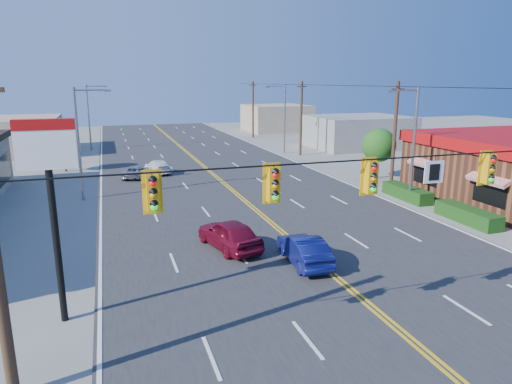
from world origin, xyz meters
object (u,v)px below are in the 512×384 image
object	(u,v)px
signal_span	(399,191)
car_blue	(304,251)
pizza_hut_sign	(50,180)
car_magenta	(229,235)
car_silver	(136,172)
car_white	(158,167)

from	to	relation	value
signal_span	car_blue	size ratio (longest dim) A/B	5.90
pizza_hut_sign	car_magenta	world-z (taller)	pizza_hut_sign
car_magenta	car_silver	distance (m)	19.95
pizza_hut_sign	signal_span	bearing A→B (deg)	-20.19
pizza_hut_sign	car_white	world-z (taller)	pizza_hut_sign
car_silver	pizza_hut_sign	bearing A→B (deg)	98.12
signal_span	car_white	distance (m)	30.85
signal_span	car_magenta	distance (m)	10.51
signal_span	car_white	size ratio (longest dim) A/B	5.79
pizza_hut_sign	car_magenta	xyz separation A→B (m)	(7.50, 5.06, -4.42)
signal_span	car_silver	xyz separation A→B (m)	(-6.74, 28.71, -4.36)
signal_span	car_white	world-z (taller)	signal_span
car_blue	car_silver	distance (m)	23.48
car_blue	car_silver	bearing A→B (deg)	-71.48
car_blue	pizza_hut_sign	bearing A→B (deg)	14.58
signal_span	car_white	xyz separation A→B (m)	(-4.64, 30.20, -4.28)
pizza_hut_sign	car_silver	size ratio (longest dim) A/B	1.80
pizza_hut_sign	car_white	distance (m)	27.32
pizza_hut_sign	car_silver	distance (m)	25.49
car_magenta	car_white	world-z (taller)	car_magenta
car_white	car_blue	bearing A→B (deg)	89.42
car_white	car_silver	distance (m)	2.57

